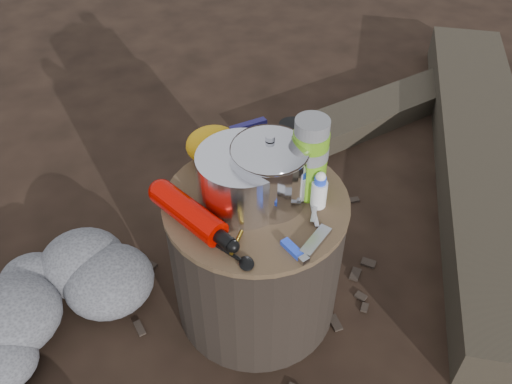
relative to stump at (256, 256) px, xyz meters
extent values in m
plane|color=black|center=(0.00, 0.00, -0.22)|extent=(60.00, 60.00, 0.00)
cylinder|color=black|center=(0.00, 0.00, 0.00)|extent=(0.49, 0.49, 0.45)
cube|color=#302A20|center=(0.99, 0.46, -0.14)|extent=(1.00, 1.91, 0.16)
cube|color=#302A20|center=(0.66, 0.87, -0.18)|extent=(1.08, 0.57, 0.09)
cylinder|color=silver|center=(-0.03, 0.01, 0.30)|extent=(0.23, 0.23, 0.14)
cylinder|color=silver|center=(0.03, 0.00, 0.32)|extent=(0.19, 0.19, 0.19)
cylinder|color=#62A319|center=(0.14, 0.01, 0.34)|extent=(0.09, 0.09, 0.23)
cylinder|color=black|center=(0.13, 0.16, 0.28)|extent=(0.07, 0.07, 0.11)
ellipsoid|color=orange|center=(-0.09, 0.19, 0.28)|extent=(0.15, 0.12, 0.10)
cube|color=navy|center=(0.01, 0.16, 0.29)|extent=(0.10, 0.05, 0.13)
cube|color=blue|center=(0.05, -0.19, 0.23)|extent=(0.06, 0.08, 0.02)
cube|color=#A5A5AA|center=(0.12, -0.17, 0.23)|extent=(0.10, 0.10, 0.01)
cylinder|color=white|center=(0.15, -0.04, 0.27)|extent=(0.04, 0.04, 0.10)
camera|label=1|loc=(-0.18, -0.99, 1.19)|focal=37.57mm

